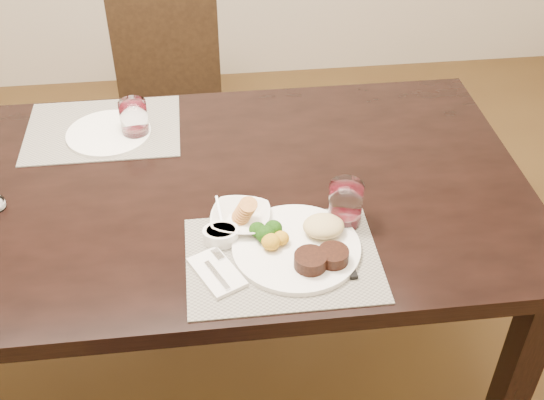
{
  "coord_description": "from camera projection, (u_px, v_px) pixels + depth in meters",
  "views": [
    {
      "loc": [
        0.13,
        -1.47,
        1.89
      ],
      "look_at": [
        0.28,
        -0.16,
        0.82
      ],
      "focal_mm": 45.0,
      "sensor_mm": 36.0,
      "label": 1
    }
  ],
  "objects": [
    {
      "name": "sauce_ramekin",
      "position": [
        221.0,
        234.0,
        1.66
      ],
      "size": [
        0.09,
        0.13,
        0.07
      ],
      "rotation": [
        0.0,
        0.0,
        0.16
      ],
      "color": "white",
      "rests_on": "placemat_near"
    },
    {
      "name": "placemat_near",
      "position": [
        283.0,
        259.0,
        1.63
      ],
      "size": [
        0.46,
        0.34,
        0.0
      ],
      "primitive_type": "cube",
      "color": "gray",
      "rests_on": "dining_table"
    },
    {
      "name": "chair_far",
      "position": [
        170.0,
        95.0,
        2.71
      ],
      "size": [
        0.42,
        0.42,
        0.9
      ],
      "color": "black",
      "rests_on": "ground"
    },
    {
      "name": "placemat_far",
      "position": [
        103.0,
        129.0,
        2.06
      ],
      "size": [
        0.46,
        0.34,
        0.0
      ],
      "primitive_type": "cube",
      "color": "gray",
      "rests_on": "dining_table"
    },
    {
      "name": "napkin_fork",
      "position": [
        217.0,
        272.0,
        1.58
      ],
      "size": [
        0.14,
        0.17,
        0.01
      ],
      "rotation": [
        0.0,
        0.0,
        0.46
      ],
      "color": "white",
      "rests_on": "placemat_near"
    },
    {
      "name": "far_plate",
      "position": [
        109.0,
        133.0,
        2.03
      ],
      "size": [
        0.25,
        0.25,
        0.01
      ],
      "primitive_type": "cylinder",
      "color": "white",
      "rests_on": "placemat_far"
    },
    {
      "name": "wine_glass_near",
      "position": [
        345.0,
        206.0,
        1.7
      ],
      "size": [
        0.08,
        0.08,
        0.12
      ],
      "rotation": [
        0.0,
        0.0,
        0.28
      ],
      "color": "silver",
      "rests_on": "placemat_near"
    },
    {
      "name": "dining_table",
      "position": [
        164.0,
        213.0,
        1.89
      ],
      "size": [
        2.0,
        1.0,
        0.75
      ],
      "color": "black",
      "rests_on": "ground"
    },
    {
      "name": "wine_glass_far",
      "position": [
        134.0,
        120.0,
        2.01
      ],
      "size": [
        0.08,
        0.08,
        0.11
      ],
      "rotation": [
        0.0,
        0.0,
        0.41
      ],
      "color": "silver",
      "rests_on": "placemat_far"
    },
    {
      "name": "ground_plane",
      "position": [
        184.0,
        363.0,
        2.31
      ],
      "size": [
        4.5,
        4.5,
        0.0
      ],
      "primitive_type": "plane",
      "color": "#442D15",
      "rests_on": "ground"
    },
    {
      "name": "dinner_plate",
      "position": [
        303.0,
        245.0,
        1.64
      ],
      "size": [
        0.31,
        0.31,
        0.06
      ],
      "rotation": [
        0.0,
        0.0,
        -0.29
      ],
      "color": "white",
      "rests_on": "placemat_near"
    },
    {
      "name": "cracker_bowl",
      "position": [
        241.0,
        218.0,
        1.71
      ],
      "size": [
        0.18,
        0.18,
        0.07
      ],
      "rotation": [
        0.0,
        0.0,
        -0.24
      ],
      "color": "white",
      "rests_on": "placemat_near"
    },
    {
      "name": "steak_knife",
      "position": [
        347.0,
        258.0,
        1.62
      ],
      "size": [
        0.02,
        0.21,
        0.01
      ],
      "rotation": [
        0.0,
        0.0,
        0.06
      ],
      "color": "silver",
      "rests_on": "placemat_near"
    }
  ]
}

